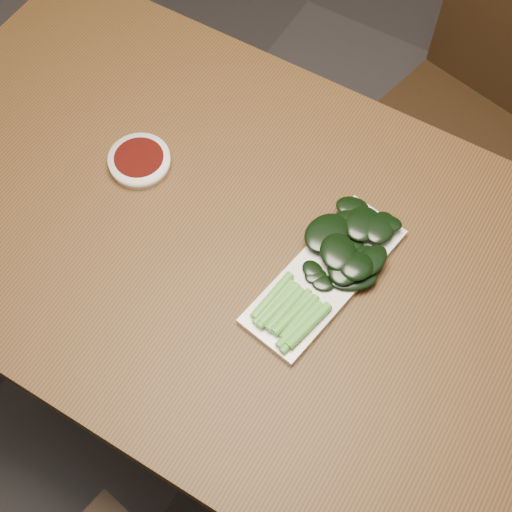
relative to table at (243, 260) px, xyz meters
name	(u,v)px	position (x,y,z in m)	size (l,w,h in m)	color
ground	(247,381)	(0.00, 0.00, -0.68)	(6.00, 6.00, 0.00)	#312E2E
table	(243,260)	(0.00, 0.00, 0.00)	(1.40, 0.80, 0.75)	#402912
chair_far	(471,111)	(0.20, 0.71, -0.19)	(0.47, 0.47, 0.89)	black
sauce_bowl	(140,161)	(-0.24, 0.04, 0.08)	(0.11, 0.11, 0.03)	silver
serving_plate	(325,276)	(0.16, 0.01, 0.08)	(0.17, 0.33, 0.01)	silver
gai_lan	(335,261)	(0.16, 0.03, 0.10)	(0.17, 0.32, 0.03)	#4C9934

